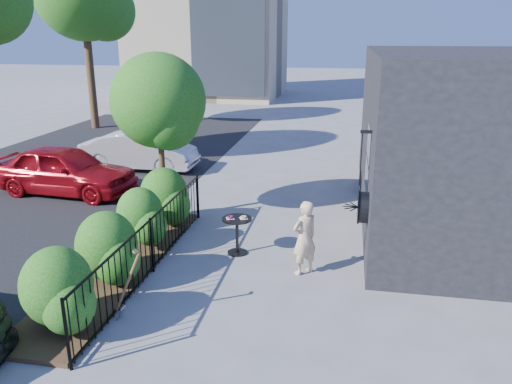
% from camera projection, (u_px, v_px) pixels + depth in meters
% --- Properties ---
extents(ground, '(120.00, 120.00, 0.00)m').
position_uv_depth(ground, '(229.00, 278.00, 9.36)').
color(ground, gray).
rests_on(ground, ground).
extents(shop_building, '(6.22, 9.00, 4.00)m').
position_uv_depth(shop_building, '(493.00, 137.00, 12.01)').
color(shop_building, black).
rests_on(shop_building, ground).
extents(fence, '(0.05, 6.05, 1.10)m').
position_uv_depth(fence, '(152.00, 245.00, 9.45)').
color(fence, black).
rests_on(fence, ground).
extents(planting_bed, '(1.30, 6.00, 0.08)m').
position_uv_depth(planting_bed, '(119.00, 267.00, 9.73)').
color(planting_bed, '#382616').
rests_on(planting_bed, ground).
extents(shrubs, '(1.10, 5.60, 1.24)m').
position_uv_depth(shrubs, '(124.00, 234.00, 9.60)').
color(shrubs, '#124F14').
rests_on(shrubs, ground).
extents(patio_tree, '(2.20, 2.20, 3.94)m').
position_uv_depth(patio_tree, '(161.00, 107.00, 11.49)').
color(patio_tree, '#3F2B19').
rests_on(patio_tree, ground).
extents(street, '(9.00, 30.00, 0.01)m').
position_uv_depth(street, '(2.00, 204.00, 13.38)').
color(street, black).
rests_on(street, ground).
extents(cafe_table, '(0.62, 0.62, 0.83)m').
position_uv_depth(cafe_table, '(237.00, 229.00, 10.26)').
color(cafe_table, black).
rests_on(cafe_table, ground).
extents(woman, '(0.63, 0.62, 1.45)m').
position_uv_depth(woman, '(305.00, 238.00, 9.34)').
color(woman, '#DBB98E').
rests_on(woman, ground).
extents(shovel, '(0.50, 0.16, 1.26)m').
position_uv_depth(shovel, '(126.00, 289.00, 7.84)').
color(shovel, brown).
rests_on(shovel, ground).
extents(car_red, '(4.20, 1.99, 1.39)m').
position_uv_depth(car_red, '(65.00, 170.00, 14.11)').
color(car_red, '#9E0D16').
rests_on(car_red, ground).
extents(car_silver, '(3.83, 1.35, 1.26)m').
position_uv_depth(car_silver, '(140.00, 151.00, 16.67)').
color(car_silver, silver).
rests_on(car_silver, ground).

